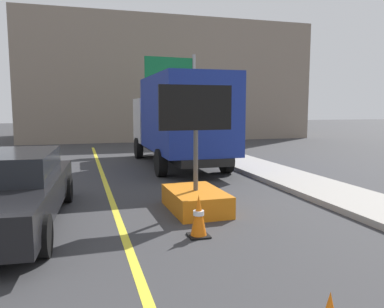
{
  "coord_description": "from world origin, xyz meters",
  "views": [
    {
      "loc": [
        -0.69,
        2.22,
        2.24
      ],
      "look_at": [
        0.79,
        7.25,
        1.59
      ],
      "focal_mm": 35.77,
      "sensor_mm": 36.0,
      "label": 1
    }
  ],
  "objects_px": {
    "box_truck": "(179,119)",
    "highway_guide_sign": "(180,84)",
    "arrow_board_trailer": "(196,189)",
    "traffic_cone_mid_lane": "(199,216)",
    "pickup_car": "(4,190)"
  },
  "relations": [
    {
      "from": "box_truck",
      "to": "arrow_board_trailer",
      "type": "bearing_deg",
      "value": -101.36
    },
    {
      "from": "highway_guide_sign",
      "to": "arrow_board_trailer",
      "type": "bearing_deg",
      "value": -103.19
    },
    {
      "from": "highway_guide_sign",
      "to": "traffic_cone_mid_lane",
      "type": "relative_size",
      "value": 6.73
    },
    {
      "from": "traffic_cone_mid_lane",
      "to": "arrow_board_trailer",
      "type": "bearing_deg",
      "value": 74.72
    },
    {
      "from": "arrow_board_trailer",
      "to": "traffic_cone_mid_lane",
      "type": "bearing_deg",
      "value": -105.28
    },
    {
      "from": "pickup_car",
      "to": "highway_guide_sign",
      "type": "bearing_deg",
      "value": 61.31
    },
    {
      "from": "arrow_board_trailer",
      "to": "traffic_cone_mid_lane",
      "type": "relative_size",
      "value": 3.64
    },
    {
      "from": "box_truck",
      "to": "highway_guide_sign",
      "type": "relative_size",
      "value": 1.45
    },
    {
      "from": "arrow_board_trailer",
      "to": "highway_guide_sign",
      "type": "bearing_deg",
      "value": 76.81
    },
    {
      "from": "highway_guide_sign",
      "to": "traffic_cone_mid_lane",
      "type": "distance_m",
      "value": 14.36
    },
    {
      "from": "pickup_car",
      "to": "traffic_cone_mid_lane",
      "type": "height_order",
      "value": "pickup_car"
    },
    {
      "from": "box_truck",
      "to": "pickup_car",
      "type": "distance_m",
      "value": 8.05
    },
    {
      "from": "box_truck",
      "to": "traffic_cone_mid_lane",
      "type": "distance_m",
      "value": 8.13
    },
    {
      "from": "highway_guide_sign",
      "to": "traffic_cone_mid_lane",
      "type": "height_order",
      "value": "highway_guide_sign"
    },
    {
      "from": "box_truck",
      "to": "traffic_cone_mid_lane",
      "type": "bearing_deg",
      "value": -102.19
    }
  ]
}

